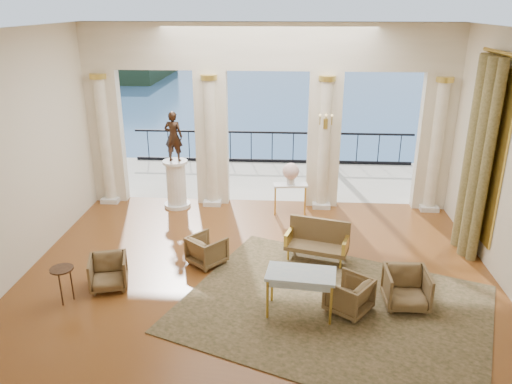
# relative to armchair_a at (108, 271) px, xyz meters

# --- Properties ---
(floor) EXTENTS (9.00, 9.00, 0.00)m
(floor) POSITION_rel_armchair_a_xyz_m (2.69, 0.49, -0.34)
(floor) COLOR #4C2714
(floor) RESTS_ON ground
(room_walls) EXTENTS (9.00, 9.00, 9.00)m
(room_walls) POSITION_rel_armchair_a_xyz_m (2.69, -0.62, 2.54)
(room_walls) COLOR #EEE3C7
(room_walls) RESTS_ON ground
(arcade) EXTENTS (9.00, 0.56, 4.50)m
(arcade) POSITION_rel_armchair_a_xyz_m (2.69, 4.31, 2.25)
(arcade) COLOR beige
(arcade) RESTS_ON ground
(terrace) EXTENTS (10.00, 3.60, 0.10)m
(terrace) POSITION_rel_armchair_a_xyz_m (2.69, 6.29, -0.39)
(terrace) COLOR #BBB19A
(terrace) RESTS_ON ground
(balustrade) EXTENTS (9.00, 0.06, 1.03)m
(balustrade) POSITION_rel_armchair_a_xyz_m (2.69, 7.89, 0.07)
(balustrade) COLOR black
(balustrade) RESTS_ON terrace
(palm_tree) EXTENTS (2.00, 2.00, 4.50)m
(palm_tree) POSITION_rel_armchair_a_xyz_m (4.69, 7.09, 3.75)
(palm_tree) COLOR #4C3823
(palm_tree) RESTS_ON terrace
(headland) EXTENTS (22.00, 18.00, 6.00)m
(headland) POSITION_rel_armchair_a_xyz_m (-27.31, 70.49, -3.34)
(headland) COLOR black
(headland) RESTS_ON sea
(sea) EXTENTS (160.00, 160.00, 0.00)m
(sea) POSITION_rel_armchair_a_xyz_m (2.69, 60.49, -6.34)
(sea) COLOR #2C5488
(sea) RESTS_ON ground
(curtain) EXTENTS (0.33, 1.40, 4.09)m
(curtain) POSITION_rel_armchair_a_xyz_m (6.97, 1.99, 1.68)
(curtain) COLOR brown
(curtain) RESTS_ON ground
(window_frame) EXTENTS (0.04, 1.60, 3.40)m
(window_frame) POSITION_rel_armchair_a_xyz_m (7.16, 1.99, 1.76)
(window_frame) COLOR gold
(window_frame) RESTS_ON room_walls
(wall_sconce) EXTENTS (0.30, 0.11, 0.33)m
(wall_sconce) POSITION_rel_armchair_a_xyz_m (4.09, 4.00, 1.89)
(wall_sconce) COLOR gold
(wall_sconce) RESTS_ON arcade
(rug) EXTENTS (6.07, 5.44, 0.02)m
(rug) POSITION_rel_armchair_a_xyz_m (4.06, -0.43, -0.33)
(rug) COLOR #292E16
(rug) RESTS_ON ground
(armchair_a) EXTENTS (0.80, 0.77, 0.67)m
(armchair_a) POSITION_rel_armchair_a_xyz_m (0.00, 0.00, 0.00)
(armchair_a) COLOR #3F2F1B
(armchair_a) RESTS_ON ground
(armchair_b) EXTENTS (0.73, 0.68, 0.74)m
(armchair_b) POSITION_rel_armchair_a_xyz_m (5.29, -0.24, 0.03)
(armchair_b) COLOR #3F2F1B
(armchair_b) RESTS_ON ground
(armchair_c) EXTENTS (0.88, 0.89, 0.67)m
(armchair_c) POSITION_rel_armchair_a_xyz_m (4.29, -0.48, 0.00)
(armchair_c) COLOR #3F2F1B
(armchair_c) RESTS_ON ground
(armchair_d) EXTENTS (0.87, 0.86, 0.65)m
(armchair_d) POSITION_rel_armchair_a_xyz_m (1.65, 1.01, -0.01)
(armchair_d) COLOR #3F2F1B
(armchair_d) RESTS_ON ground
(settee) EXTENTS (1.34, 0.85, 0.82)m
(settee) POSITION_rel_armchair_a_xyz_m (3.86, 1.38, 0.07)
(settee) COLOR #3F2F1B
(settee) RESTS_ON ground
(game_table) EXTENTS (1.19, 0.73, 0.78)m
(game_table) POSITION_rel_armchair_a_xyz_m (3.48, -0.59, 0.36)
(game_table) COLOR #9EB7C6
(game_table) RESTS_ON ground
(pedestal) EXTENTS (0.67, 0.67, 1.23)m
(pedestal) POSITION_rel_armchair_a_xyz_m (0.41, 3.94, 0.25)
(pedestal) COLOR silver
(pedestal) RESTS_ON ground
(statue) EXTENTS (0.48, 0.35, 1.24)m
(statue) POSITION_rel_armchair_a_xyz_m (0.41, 3.94, 1.51)
(statue) COLOR #301F15
(statue) RESTS_ON pedestal
(console_table) EXTENTS (0.85, 0.41, 0.78)m
(console_table) POSITION_rel_armchair_a_xyz_m (3.29, 3.64, 0.31)
(console_table) COLOR silver
(console_table) RESTS_ON ground
(urn) EXTENTS (0.40, 0.40, 0.53)m
(urn) POSITION_rel_armchair_a_xyz_m (3.29, 3.64, 0.75)
(urn) COLOR silver
(urn) RESTS_ON console_table
(side_table) EXTENTS (0.40, 0.40, 0.65)m
(side_table) POSITION_rel_armchair_a_xyz_m (-0.61, -0.51, 0.22)
(side_table) COLOR black
(side_table) RESTS_ON ground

